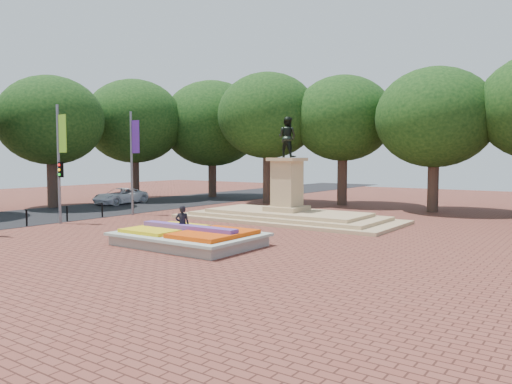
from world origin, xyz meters
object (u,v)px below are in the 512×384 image
at_px(van, 120,196).
at_px(flower_bed, 189,237).
at_px(monument, 287,206).
at_px(pedestrian, 182,225).

bearing_deg(van, flower_bed, -35.03).
bearing_deg(flower_bed, van, 148.33).
bearing_deg(monument, van, 176.04).
relative_size(monument, pedestrian, 8.01).
bearing_deg(flower_bed, monument, 95.87).
xyz_separation_m(van, pedestrian, (17.57, -11.02, 0.20)).
bearing_deg(pedestrian, monument, -124.59).
distance_m(flower_bed, monument, 10.07).
height_order(flower_bed, pedestrian, pedestrian).
relative_size(flower_bed, monument, 0.45).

